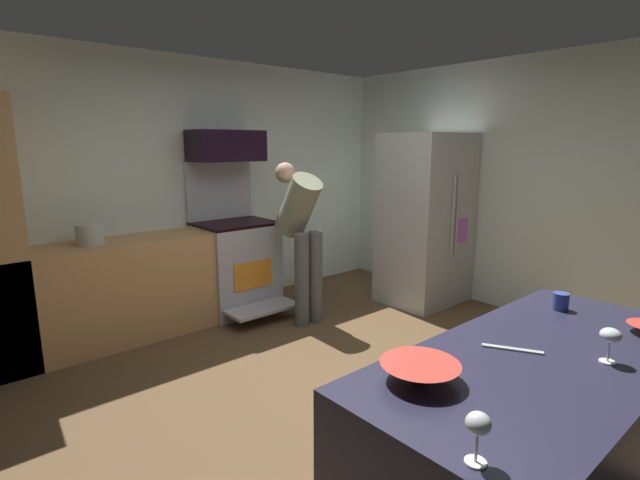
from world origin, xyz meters
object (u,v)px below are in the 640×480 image
object	(u,v)px
microwave	(226,146)
person_cook	(301,230)
mug_coffee	(561,301)
refrigerator	(425,219)
wine_glass_near	(478,426)
wine_glass_mid	(610,337)
stock_pot	(90,234)
oven_range	(235,263)
mixing_bowl_small	(420,372)

from	to	relation	value
microwave	person_cook	size ratio (longest dim) A/B	0.47
microwave	mug_coffee	bearing A→B (deg)	-90.53
refrigerator	wine_glass_near	bearing A→B (deg)	-141.51
refrigerator	wine_glass_mid	world-z (taller)	refrigerator
refrigerator	stock_pot	distance (m)	3.33
wine_glass_mid	stock_pot	distance (m)	3.78
oven_range	microwave	size ratio (longest dim) A/B	2.12
wine_glass_mid	oven_range	bearing A→B (deg)	82.05
oven_range	microwave	bearing A→B (deg)	90.00
oven_range	mug_coffee	world-z (taller)	oven_range
refrigerator	wine_glass_near	distance (m)	4.06
refrigerator	wine_glass_mid	xyz separation A→B (m)	(-2.26, -2.55, 0.08)
person_cook	mug_coffee	distance (m)	2.61
microwave	mug_coffee	size ratio (longest dim) A/B	8.30
mug_coffee	wine_glass_near	bearing A→B (deg)	-165.63
stock_pot	oven_range	bearing A→B (deg)	-0.48
wine_glass_mid	mug_coffee	distance (m)	0.61
person_cook	mug_coffee	bearing A→B (deg)	-97.91
refrigerator	mixing_bowl_small	bearing A→B (deg)	-143.69
refrigerator	stock_pot	bearing A→B (deg)	160.15
wine_glass_mid	refrigerator	bearing A→B (deg)	48.47
refrigerator	mixing_bowl_small	distance (m)	3.64
stock_pot	person_cook	bearing A→B (deg)	-22.53
microwave	mixing_bowl_small	size ratio (longest dim) A/B	2.55
refrigerator	person_cook	size ratio (longest dim) A/B	1.19
oven_range	wine_glass_near	size ratio (longest dim) A/B	10.49
person_cook	wine_glass_mid	world-z (taller)	person_cook
refrigerator	wine_glass_near	xyz separation A→B (m)	(-3.18, -2.53, 0.08)
person_cook	microwave	bearing A→B (deg)	112.47
stock_pot	wine_glass_mid	bearing A→B (deg)	-76.55
oven_range	mug_coffee	distance (m)	3.32
oven_range	wine_glass_mid	bearing A→B (deg)	-97.95
oven_range	wine_glass_mid	distance (m)	3.73
refrigerator	mug_coffee	xyz separation A→B (m)	(-1.77, -2.17, 0.02)
wine_glass_near	mug_coffee	bearing A→B (deg)	14.37
oven_range	refrigerator	distance (m)	2.11
oven_range	mixing_bowl_small	size ratio (longest dim) A/B	5.39
microwave	stock_pot	size ratio (longest dim) A/B	3.31
person_cook	wine_glass_mid	bearing A→B (deg)	-105.83
wine_glass_mid	mug_coffee	xyz separation A→B (m)	(0.48, 0.38, -0.06)
wine_glass_mid	stock_pot	xyz separation A→B (m)	(-0.88, 3.68, -0.02)
mixing_bowl_small	wine_glass_near	size ratio (longest dim) A/B	1.94
refrigerator	wine_glass_mid	distance (m)	3.40
mug_coffee	person_cook	bearing A→B (deg)	82.09
microwave	wine_glass_mid	world-z (taller)	microwave
microwave	mug_coffee	distance (m)	3.47
mixing_bowl_small	oven_range	bearing A→B (deg)	70.04
microwave	wine_glass_near	world-z (taller)	microwave
wine_glass_near	refrigerator	bearing A→B (deg)	38.49
microwave	person_cook	distance (m)	1.17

